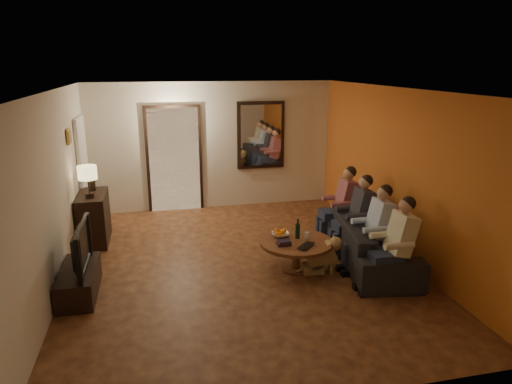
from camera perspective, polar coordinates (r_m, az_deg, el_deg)
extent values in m
cube|color=#3D1A10|center=(7.01, -1.88, -9.09)|extent=(5.00, 6.00, 0.01)
cube|color=white|center=(6.36, -2.10, 12.64)|extent=(5.00, 6.00, 0.01)
cube|color=beige|center=(9.47, -5.38, 5.72)|extent=(5.00, 0.02, 2.60)
cube|color=beige|center=(3.83, 6.54, -9.91)|extent=(5.00, 0.02, 2.60)
cube|color=beige|center=(6.60, -23.83, -0.07)|extent=(0.02, 6.00, 2.60)
cube|color=beige|center=(7.43, 17.33, 2.25)|extent=(0.02, 6.00, 2.60)
cube|color=orange|center=(7.43, 17.27, 2.25)|extent=(0.01, 6.00, 2.60)
cube|color=#FFE0A5|center=(9.43, -10.16, 3.95)|extent=(1.00, 0.06, 2.10)
cube|color=black|center=(9.42, -10.16, 3.94)|extent=(1.12, 0.04, 2.22)
cube|color=silver|center=(9.48, -8.61, 3.16)|extent=(0.45, 0.03, 1.70)
cube|color=black|center=(9.57, 0.61, 7.12)|extent=(1.00, 0.05, 1.40)
cube|color=white|center=(9.54, 0.65, 7.09)|extent=(0.86, 0.02, 1.26)
cube|color=white|center=(8.86, -20.71, 2.20)|extent=(0.06, 0.85, 2.04)
cube|color=#B28C33|center=(7.74, -22.33, 6.46)|extent=(0.03, 0.28, 0.24)
cube|color=brown|center=(7.74, -22.22, 6.47)|extent=(0.01, 0.22, 0.18)
cube|color=black|center=(8.19, -19.60, -3.10)|extent=(0.45, 0.95, 0.85)
cube|color=black|center=(6.54, -21.23, -10.39)|extent=(0.45, 1.09, 0.36)
imported|color=black|center=(6.35, -21.66, -6.47)|extent=(1.04, 0.14, 0.60)
imported|color=black|center=(7.21, 14.14, -5.97)|extent=(2.40, 1.27, 0.67)
cylinder|color=#5B2E1B|center=(6.81, 5.01, -7.86)|extent=(1.29, 1.29, 0.45)
imported|color=white|center=(6.85, 3.06, -5.33)|extent=(0.26, 0.26, 0.06)
cylinder|color=silver|center=(6.80, 6.39, -5.42)|extent=(0.06, 0.06, 0.10)
imported|color=black|center=(6.50, 6.65, -6.81)|extent=(0.38, 0.38, 0.03)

